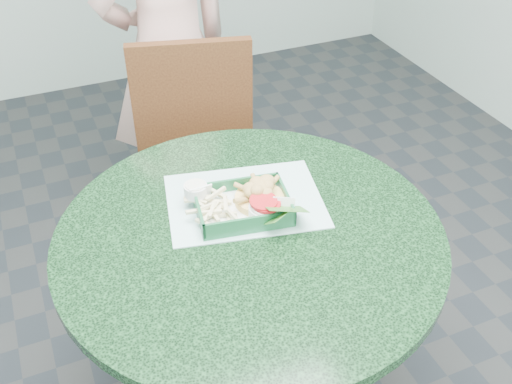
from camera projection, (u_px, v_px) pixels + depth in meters
name	position (u px, v px, depth m)	size (l,w,h in m)	color
cafe_table	(250.00, 285.00, 1.58)	(0.96, 0.96, 0.75)	black
dining_chair	(205.00, 157.00, 2.14)	(0.42, 0.42, 0.93)	#4F331F
diner_person	(169.00, 45.00, 2.23)	(0.60, 0.39, 1.64)	beige
placemat	(245.00, 207.00, 1.57)	(0.40, 0.30, 0.00)	#A8D7D4
food_basket	(243.00, 215.00, 1.52)	(0.23, 0.17, 0.05)	#185A32
crab_sandwich	(258.00, 196.00, 1.52)	(0.13, 0.13, 0.07)	#DEB35F
fries_pile	(213.00, 214.00, 1.49)	(0.10, 0.11, 0.04)	beige
sauce_ramekin	(194.00, 200.00, 1.51)	(0.06, 0.06, 0.03)	silver
garnish_cup	(271.00, 212.00, 1.48)	(0.12, 0.12, 0.05)	white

